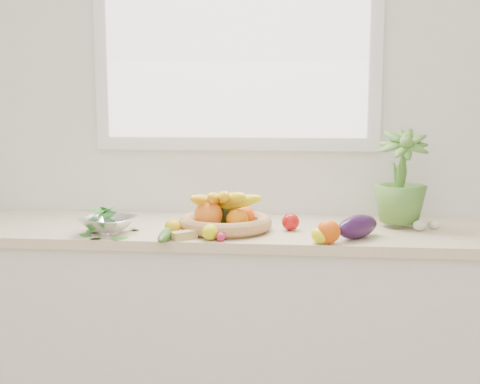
# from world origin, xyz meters

# --- Properties ---
(back_wall) EXTENTS (4.50, 0.02, 2.70)m
(back_wall) POSITION_xyz_m (0.00, 2.25, 1.35)
(back_wall) COLOR white
(back_wall) RESTS_ON ground
(counter_cabinet) EXTENTS (2.20, 0.58, 0.86)m
(counter_cabinet) POSITION_xyz_m (0.00, 1.95, 0.43)
(counter_cabinet) COLOR silver
(counter_cabinet) RESTS_ON ground
(countertop) EXTENTS (2.24, 0.62, 0.04)m
(countertop) POSITION_xyz_m (0.00, 1.95, 0.88)
(countertop) COLOR beige
(countertop) RESTS_ON counter_cabinet
(window_frame) EXTENTS (1.30, 0.03, 1.10)m
(window_frame) POSITION_xyz_m (0.00, 2.23, 1.75)
(window_frame) COLOR white
(window_frame) RESTS_ON back_wall
(window_pane) EXTENTS (1.18, 0.01, 0.98)m
(window_pane) POSITION_xyz_m (0.00, 2.21, 1.75)
(window_pane) COLOR white
(window_pane) RESTS_ON window_frame
(orange_loose) EXTENTS (0.10, 0.10, 0.09)m
(orange_loose) POSITION_xyz_m (0.40, 1.67, 0.94)
(orange_loose) COLOR #DD4C06
(orange_loose) RESTS_ON countertop
(lemon_a) EXTENTS (0.08, 0.09, 0.06)m
(lemon_a) POSITION_xyz_m (-0.20, 1.76, 0.93)
(lemon_a) COLOR #E4A50C
(lemon_a) RESTS_ON countertop
(lemon_b) EXTENTS (0.09, 0.10, 0.06)m
(lemon_b) POSITION_xyz_m (-0.04, 1.69, 0.93)
(lemon_b) COLOR yellow
(lemon_b) RESTS_ON countertop
(lemon_c) EXTENTS (0.09, 0.10, 0.06)m
(lemon_c) POSITION_xyz_m (0.37, 1.67, 0.93)
(lemon_c) COLOR yellow
(lemon_c) RESTS_ON countertop
(apple) EXTENTS (0.09, 0.09, 0.07)m
(apple) POSITION_xyz_m (0.26, 1.89, 0.94)
(apple) COLOR #A80E0D
(apple) RESTS_ON countertop
(ginger) EXTENTS (0.10, 0.10, 0.03)m
(ginger) POSITION_xyz_m (-0.14, 1.69, 0.92)
(ginger) COLOR tan
(ginger) RESTS_ON countertop
(garlic_a) EXTENTS (0.07, 0.07, 0.04)m
(garlic_a) POSITION_xyz_m (0.78, 1.94, 0.92)
(garlic_a) COLOR beige
(garlic_a) RESTS_ON countertop
(garlic_b) EXTENTS (0.05, 0.05, 0.04)m
(garlic_b) POSITION_xyz_m (0.85, 1.98, 0.92)
(garlic_b) COLOR silver
(garlic_b) RESTS_ON countertop
(garlic_c) EXTENTS (0.06, 0.06, 0.04)m
(garlic_c) POSITION_xyz_m (0.43, 1.85, 0.92)
(garlic_c) COLOR silver
(garlic_c) RESTS_ON countertop
(eggplant) EXTENTS (0.21, 0.23, 0.09)m
(eggplant) POSITION_xyz_m (0.52, 1.78, 0.95)
(eggplant) COLOR #290D33
(eggplant) RESTS_ON countertop
(cucumber) EXTENTS (0.05, 0.23, 0.04)m
(cucumber) POSITION_xyz_m (-0.21, 1.67, 0.92)
(cucumber) COLOR #2C5519
(cucumber) RESTS_ON countertop
(radish) EXTENTS (0.04, 0.04, 0.03)m
(radish) POSITION_xyz_m (0.00, 1.67, 0.92)
(radish) COLOR #CC1945
(radish) RESTS_ON countertop
(potted_herb) EXTENTS (0.22, 0.22, 0.39)m
(potted_herb) POSITION_xyz_m (0.71, 2.01, 1.12)
(potted_herb) COLOR #4D7F2E
(potted_herb) RESTS_ON countertop
(fruit_basket) EXTENTS (0.47, 0.47, 0.19)m
(fruit_basket) POSITION_xyz_m (-0.01, 1.87, 0.95)
(fruit_basket) COLOR tan
(fruit_basket) RESTS_ON countertop
(colander_with_spinach) EXTENTS (0.25, 0.25, 0.11)m
(colander_with_spinach) POSITION_xyz_m (-0.46, 1.76, 0.96)
(colander_with_spinach) COLOR white
(colander_with_spinach) RESTS_ON countertop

